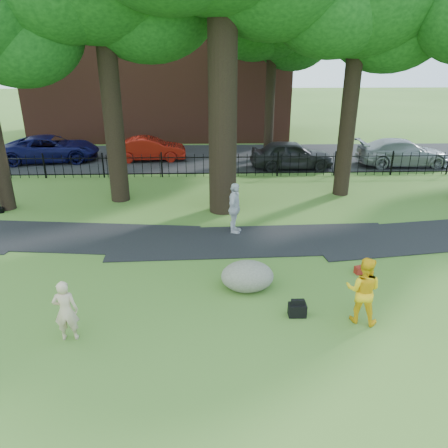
{
  "coord_description": "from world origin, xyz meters",
  "views": [
    {
      "loc": [
        -0.49,
        -9.99,
        6.47
      ],
      "look_at": [
        -0.11,
        2.0,
        1.47
      ],
      "focal_mm": 35.0,
      "sensor_mm": 36.0,
      "label": 1
    }
  ],
  "objects_px": {
    "woman": "(66,311)",
    "boulder": "(247,274)",
    "red_sedan": "(150,149)",
    "man": "(363,290)"
  },
  "relations": [
    {
      "from": "woman",
      "to": "boulder",
      "type": "distance_m",
      "value": 4.89
    },
    {
      "from": "woman",
      "to": "red_sedan",
      "type": "relative_size",
      "value": 0.37
    },
    {
      "from": "woman",
      "to": "red_sedan",
      "type": "height_order",
      "value": "woman"
    },
    {
      "from": "red_sedan",
      "to": "man",
      "type": "bearing_deg",
      "value": -160.28
    },
    {
      "from": "boulder",
      "to": "red_sedan",
      "type": "xyz_separation_m",
      "value": [
        -4.55,
        14.74,
        0.25
      ]
    },
    {
      "from": "woman",
      "to": "red_sedan",
      "type": "xyz_separation_m",
      "value": [
        -0.18,
        16.9,
        -0.08
      ]
    },
    {
      "from": "woman",
      "to": "red_sedan",
      "type": "distance_m",
      "value": 16.9
    },
    {
      "from": "boulder",
      "to": "red_sedan",
      "type": "height_order",
      "value": "red_sedan"
    },
    {
      "from": "man",
      "to": "boulder",
      "type": "relative_size",
      "value": 1.18
    },
    {
      "from": "woman",
      "to": "man",
      "type": "relative_size",
      "value": 0.88
    }
  ]
}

